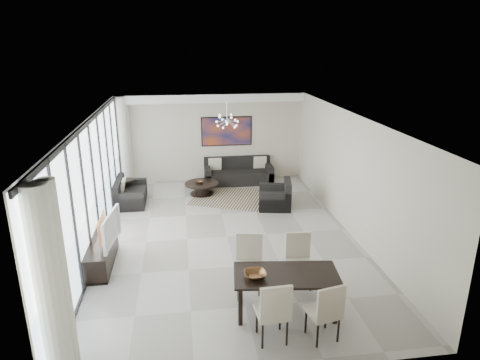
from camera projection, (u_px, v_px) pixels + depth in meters
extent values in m
cube|color=#A8A39B|center=(227.00, 236.00, 10.30)|extent=(6.00, 9.00, 0.02)
cube|color=white|center=(226.00, 118.00, 9.40)|extent=(6.00, 9.00, 0.02)
cube|color=beige|center=(212.00, 138.00, 14.08)|extent=(6.00, 0.02, 2.90)
cube|color=beige|center=(264.00, 285.00, 5.63)|extent=(6.00, 0.02, 2.90)
cube|color=beige|center=(350.00, 174.00, 10.25)|extent=(0.02, 9.00, 2.90)
cube|color=silver|center=(93.00, 185.00, 9.46)|extent=(0.01, 8.95, 2.85)
cube|color=black|center=(88.00, 123.00, 9.03)|extent=(0.04, 8.95, 0.10)
cube|color=black|center=(101.00, 243.00, 9.91)|extent=(0.04, 8.95, 0.06)
cube|color=black|center=(41.00, 282.00, 5.70)|extent=(0.04, 0.05, 2.88)
cube|color=black|center=(60.00, 247.00, 6.64)|extent=(0.04, 0.05, 2.88)
cube|color=black|center=(74.00, 222.00, 7.58)|extent=(0.04, 0.05, 2.88)
cube|color=black|center=(86.00, 201.00, 8.52)|extent=(0.04, 0.05, 2.88)
cube|color=black|center=(95.00, 185.00, 9.46)|extent=(0.04, 0.05, 2.88)
cube|color=black|center=(102.00, 172.00, 10.40)|extent=(0.04, 0.05, 2.88)
cube|color=black|center=(108.00, 161.00, 11.34)|extent=(0.04, 0.05, 2.88)
cube|color=black|center=(114.00, 152.00, 12.28)|extent=(0.04, 0.05, 2.88)
cube|color=black|center=(118.00, 144.00, 13.23)|extent=(0.04, 0.05, 2.88)
cylinder|color=white|center=(48.00, 287.00, 5.58)|extent=(0.36, 0.36, 2.85)
cylinder|color=white|center=(123.00, 143.00, 13.38)|extent=(0.36, 0.36, 2.85)
cube|color=white|center=(211.00, 98.00, 13.49)|extent=(5.98, 0.40, 0.26)
cube|color=#AC4217|center=(227.00, 131.00, 14.06)|extent=(1.68, 0.04, 0.98)
cylinder|color=silver|center=(227.00, 111.00, 11.88)|extent=(0.02, 0.02, 0.55)
sphere|color=silver|center=(227.00, 121.00, 11.96)|extent=(0.12, 0.12, 0.12)
cube|color=black|center=(234.00, 198.00, 12.82)|extent=(2.85, 2.56, 0.01)
cylinder|color=black|center=(202.00, 184.00, 13.05)|extent=(1.03, 1.03, 0.04)
cylinder|color=black|center=(202.00, 189.00, 13.10)|extent=(0.45, 0.45, 0.32)
cylinder|color=black|center=(202.00, 194.00, 13.15)|extent=(0.72, 0.72, 0.03)
imported|color=brown|center=(199.00, 182.00, 12.99)|extent=(0.25, 0.25, 0.07)
cube|color=black|center=(239.00, 177.00, 14.13)|extent=(2.22, 0.91, 0.40)
cube|color=black|center=(237.00, 162.00, 14.35)|extent=(2.22, 0.18, 0.40)
cube|color=black|center=(208.00, 176.00, 13.97)|extent=(0.18, 0.91, 0.59)
cube|color=black|center=(269.00, 173.00, 14.24)|extent=(0.18, 0.91, 0.59)
cube|color=black|center=(131.00, 197.00, 12.39)|extent=(0.82, 1.45, 0.36)
cube|color=black|center=(119.00, 186.00, 12.23)|extent=(0.16, 1.45, 0.36)
cube|color=black|center=(129.00, 202.00, 11.75)|extent=(0.82, 0.16, 0.53)
cube|color=black|center=(133.00, 187.00, 12.97)|extent=(0.82, 0.16, 0.53)
cube|color=black|center=(275.00, 200.00, 12.08)|extent=(1.04, 1.08, 0.39)
cube|color=black|center=(288.00, 188.00, 11.94)|extent=(0.35, 0.95, 0.39)
cube|color=black|center=(274.00, 193.00, 12.41)|extent=(0.90, 0.34, 0.57)
cube|color=black|center=(275.00, 202.00, 11.70)|extent=(0.90, 0.34, 0.57)
cylinder|color=black|center=(127.00, 180.00, 12.63)|extent=(0.43, 0.43, 0.04)
cylinder|color=black|center=(127.00, 189.00, 12.72)|extent=(0.06, 0.06, 0.53)
cylinder|color=black|center=(128.00, 198.00, 12.80)|extent=(0.30, 0.30, 0.03)
cube|color=black|center=(101.00, 253.00, 8.95)|extent=(0.47, 1.67, 0.52)
imported|color=gray|center=(106.00, 229.00, 8.72)|extent=(0.29, 1.15, 0.66)
cube|color=black|center=(286.00, 275.00, 7.25)|extent=(1.87, 1.08, 0.04)
cube|color=black|center=(240.00, 306.00, 7.02)|extent=(0.07, 0.07, 0.70)
cube|color=black|center=(239.00, 284.00, 7.68)|extent=(0.07, 0.07, 0.70)
cube|color=black|center=(336.00, 305.00, 7.06)|extent=(0.07, 0.07, 0.70)
cube|color=black|center=(327.00, 282.00, 7.72)|extent=(0.07, 0.07, 0.70)
cube|color=beige|center=(272.00, 312.00, 6.64)|extent=(0.52, 0.52, 0.06)
cube|color=beige|center=(276.00, 305.00, 6.35)|extent=(0.50, 0.08, 0.60)
cylinder|color=black|center=(257.00, 320.00, 6.87)|extent=(0.04, 0.04, 0.46)
cylinder|color=black|center=(287.00, 333.00, 6.58)|extent=(0.04, 0.04, 0.46)
cube|color=beige|center=(323.00, 312.00, 6.68)|extent=(0.56, 0.56, 0.06)
cube|color=beige|center=(331.00, 304.00, 6.42)|extent=(0.47, 0.15, 0.57)
cylinder|color=black|center=(306.00, 321.00, 6.86)|extent=(0.04, 0.04, 0.44)
cylinder|color=black|center=(338.00, 330.00, 6.66)|extent=(0.04, 0.04, 0.44)
cube|color=beige|center=(249.00, 267.00, 7.97)|extent=(0.57, 0.57, 0.06)
cube|color=beige|center=(249.00, 248.00, 8.08)|extent=(0.50, 0.14, 0.60)
cylinder|color=black|center=(259.00, 285.00, 7.86)|extent=(0.04, 0.04, 0.46)
cylinder|color=black|center=(239.00, 274.00, 8.24)|extent=(0.04, 0.04, 0.46)
cube|color=beige|center=(300.00, 264.00, 8.10)|extent=(0.50, 0.50, 0.06)
cube|color=beige|center=(298.00, 246.00, 8.21)|extent=(0.48, 0.08, 0.58)
cylinder|color=black|center=(311.00, 280.00, 8.02)|extent=(0.04, 0.04, 0.45)
cylinder|color=black|center=(288.00, 271.00, 8.34)|extent=(0.04, 0.04, 0.45)
imported|color=brown|center=(255.00, 275.00, 7.14)|extent=(0.39, 0.39, 0.09)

